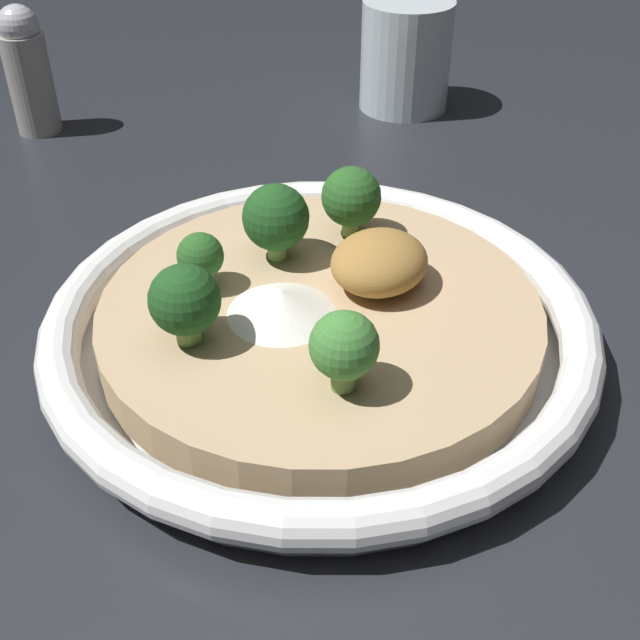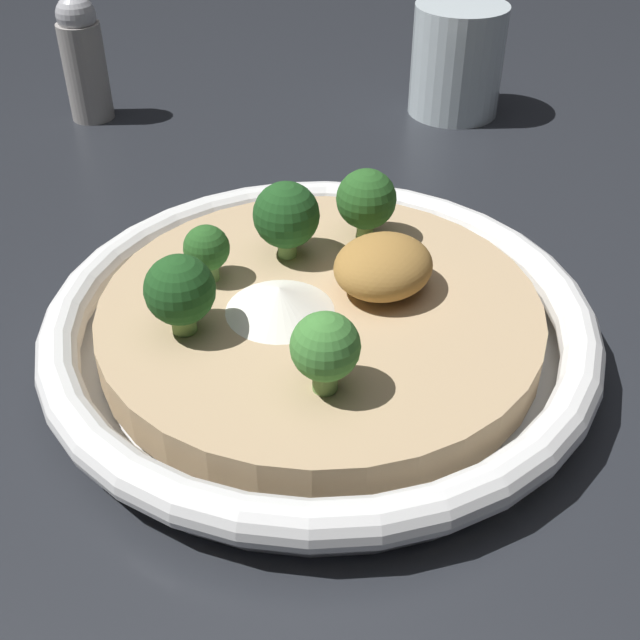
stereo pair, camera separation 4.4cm
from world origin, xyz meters
name	(u,v)px [view 2 (the right image)]	position (x,y,z in m)	size (l,w,h in m)	color
ground_plane	(320,350)	(0.00, 0.00, 0.00)	(6.00, 6.00, 0.00)	#23262B
risotto_bowl	(320,324)	(0.00, 0.00, 0.02)	(0.31, 0.31, 0.03)	white
cheese_sprinkle	(280,299)	(0.02, -0.01, 0.04)	(0.06, 0.06, 0.02)	white
crispy_onion_garnish	(383,266)	(-0.03, 0.01, 0.05)	(0.06, 0.05, 0.03)	#A37538
broccoli_left	(366,200)	(-0.07, -0.03, 0.06)	(0.04, 0.04, 0.04)	#759E4C
broccoli_front	(207,250)	(0.03, -0.06, 0.05)	(0.03, 0.03, 0.03)	#668E47
broccoli_front_left	(286,216)	(-0.02, -0.05, 0.06)	(0.04, 0.04, 0.05)	#668E47
broccoli_front_right	(180,291)	(0.07, -0.03, 0.06)	(0.04, 0.04, 0.04)	#759E4C
broccoli_back_right	(325,348)	(0.05, 0.05, 0.06)	(0.03, 0.03, 0.04)	#668E47
drinking_glass	(457,60)	(-0.32, -0.17, 0.05)	(0.08, 0.08, 0.09)	silver
pepper_shaker	(84,59)	(-0.08, -0.38, 0.05)	(0.04, 0.04, 0.11)	#9E9993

